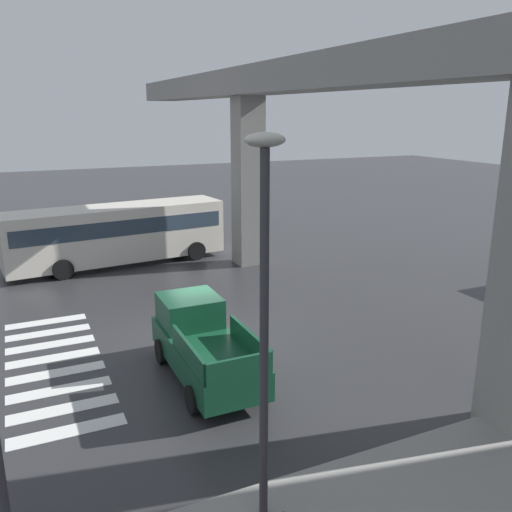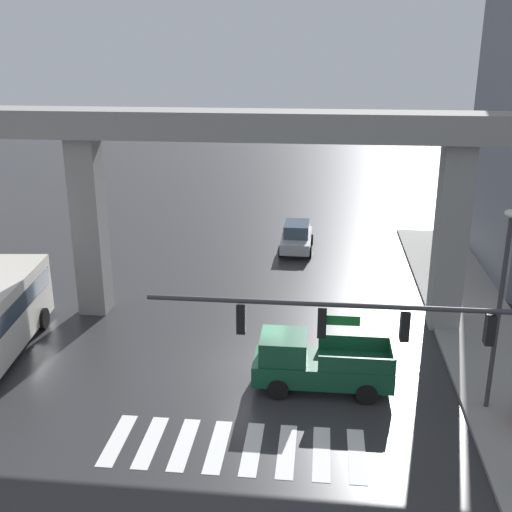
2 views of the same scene
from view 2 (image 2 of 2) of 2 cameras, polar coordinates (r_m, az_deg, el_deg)
The scene contains 8 objects.
ground_plane at distance 25.13m, azimuth -0.33°, elevation -10.32°, with size 120.00×120.00×0.00m, color #2D2D30.
crosswalk_stripes at distance 20.94m, azimuth -1.93°, elevation -16.96°, with size 8.25×2.80×0.01m.
elevated_overpass at distance 27.31m, azimuth 0.85°, elevation 9.94°, with size 48.32×2.13×9.49m.
sidewalk_east at distance 27.69m, azimuth 20.71°, elevation -8.56°, with size 4.00×36.00×0.15m, color gray.
pickup_truck at distance 23.64m, azimuth 5.33°, elevation -9.70°, with size 5.10×2.09×2.08m.
sedan_silver at distance 38.84m, azimuth 3.70°, elevation 1.75°, with size 2.01×4.32×1.72m.
traffic_signal_mast at distance 17.51m, azimuth 13.69°, elevation -7.36°, with size 10.89×0.32×6.20m.
street_lamp_near_corner at distance 22.16m, azimuth 21.39°, elevation -2.83°, with size 0.44×0.70×7.24m.
Camera 2 is at (2.48, -21.80, 12.26)m, focal length 44.14 mm.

